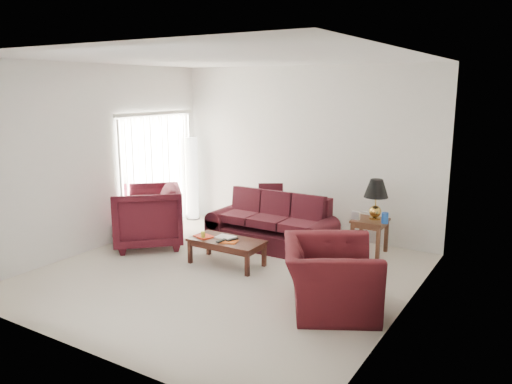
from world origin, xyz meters
TOP-DOWN VIEW (x-y plane):
  - floor at (0.00, 0.00)m, footprint 5.00×5.00m
  - blinds at (-2.42, 1.30)m, footprint 0.10×2.00m
  - sofa at (-0.04, 1.39)m, footprint 2.14×0.97m
  - throw_pillow at (-0.48, 2.13)m, footprint 0.49×0.42m
  - end_table at (1.45, 1.98)m, footprint 0.56×0.56m
  - table_lamp at (1.50, 2.04)m, footprint 0.49×0.49m
  - clock at (1.25, 1.85)m, footprint 0.13×0.06m
  - blue_canister at (1.72, 1.87)m, footprint 0.14×0.14m
  - picture_frame at (1.31, 2.09)m, footprint 0.15×0.17m
  - floor_lamp at (-2.31, 2.17)m, footprint 0.30×0.30m
  - armchair_left at (-1.86, 0.39)m, footprint 1.56×1.56m
  - armchair_right at (1.72, -0.26)m, footprint 1.55×1.61m
  - coffee_table at (-0.20, 0.33)m, footprint 1.25×0.94m
  - magazine_red at (-0.58, 0.27)m, footprint 0.33×0.28m
  - magazine_white at (-0.27, 0.41)m, footprint 0.28×0.21m
  - magazine_orange at (-0.11, 0.25)m, footprint 0.29×0.25m
  - remote_a at (-0.18, 0.17)m, footprint 0.07×0.19m
  - remote_b at (-0.08, 0.31)m, footprint 0.12×0.20m
  - yellow_glass at (-0.54, 0.20)m, footprint 0.08×0.08m

SIDE VIEW (x-z plane):
  - floor at x=0.00m, z-range 0.00..0.00m
  - coffee_table at x=-0.20m, z-range 0.00..0.39m
  - end_table at x=1.45m, z-range 0.00..0.56m
  - magazine_orange at x=-0.11m, z-range 0.39..0.41m
  - magazine_white at x=-0.27m, z-range 0.39..0.41m
  - magazine_red at x=-0.58m, z-range 0.39..0.41m
  - armchair_right at x=1.72m, z-range 0.00..0.81m
  - remote_a at x=-0.18m, z-range 0.41..0.43m
  - remote_b at x=-0.08m, z-range 0.41..0.43m
  - sofa at x=-0.04m, z-range 0.00..0.87m
  - yellow_glass at x=-0.54m, z-range 0.39..0.50m
  - armchair_left at x=-1.86m, z-range 0.00..1.02m
  - clock at x=1.25m, z-range 0.56..0.69m
  - picture_frame at x=1.31m, z-range 0.61..0.66m
  - blue_canister at x=1.72m, z-range 0.56..0.73m
  - throw_pillow at x=-0.48m, z-range 0.48..0.93m
  - floor_lamp at x=-2.31m, z-range 0.00..1.68m
  - table_lamp at x=1.50m, z-range 0.56..1.21m
  - blinds at x=-2.42m, z-range 0.00..2.16m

